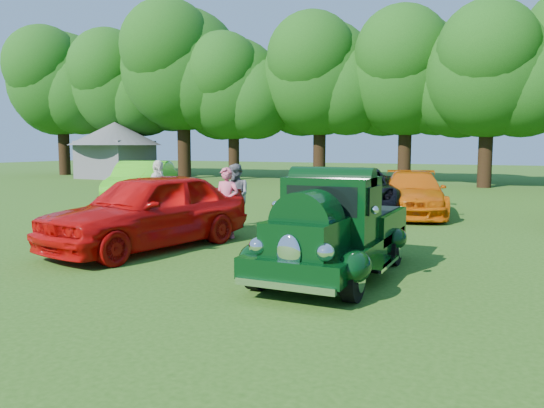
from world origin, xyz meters
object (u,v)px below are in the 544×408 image
at_px(back_car_black, 358,191).
at_px(spectator_grey, 236,196).
at_px(spectator_pink, 227,203).
at_px(spectator_white, 158,193).
at_px(back_car_lime, 143,184).
at_px(red_convertible, 148,210).
at_px(gazebo, 115,144).
at_px(hero_pickup, 335,232).
at_px(back_car_orange, 413,193).

distance_m(back_car_black, spectator_grey, 4.76).
xyz_separation_m(spectator_pink, spectator_white, (-2.86, 1.03, 0.06)).
relative_size(back_car_lime, back_car_black, 0.93).
bearing_deg(back_car_black, spectator_pink, -120.65).
bearing_deg(back_car_lime, red_convertible, -76.59).
relative_size(spectator_grey, gazebo, 0.27).
bearing_deg(hero_pickup, spectator_pink, 146.06).
height_order(hero_pickup, spectator_white, spectator_white).
xyz_separation_m(back_car_lime, back_car_orange, (9.56, 1.74, -0.13)).
bearing_deg(spectator_grey, spectator_white, -135.31).
bearing_deg(spectator_pink, hero_pickup, -39.23).
distance_m(back_car_black, spectator_white, 6.52).
bearing_deg(spectator_grey, back_car_black, 92.66).
xyz_separation_m(red_convertible, gazebo, (-18.51, 19.72, 1.56)).
height_order(red_convertible, spectator_grey, spectator_grey).
xyz_separation_m(hero_pickup, red_convertible, (-4.46, 0.51, 0.09)).
bearing_deg(back_car_lime, back_car_black, -17.63).
relative_size(hero_pickup, spectator_grey, 2.51).
xyz_separation_m(red_convertible, spectator_grey, (0.23, 3.49, 0.04)).
bearing_deg(gazebo, spectator_white, -45.45).
bearing_deg(spectator_white, red_convertible, -151.31).
xyz_separation_m(back_car_orange, spectator_grey, (-3.93, -4.71, 0.17)).
xyz_separation_m(red_convertible, spectator_white, (-1.99, 2.94, 0.08)).
relative_size(hero_pickup, back_car_black, 0.80).
height_order(hero_pickup, gazebo, gazebo).
bearing_deg(hero_pickup, spectator_grey, 136.61).
height_order(spectator_grey, gazebo, gazebo).
relative_size(hero_pickup, back_car_lime, 0.86).
distance_m(back_car_black, spectator_pink, 6.00).
height_order(red_convertible, spectator_pink, spectator_pink).
height_order(red_convertible, back_car_black, red_convertible).
bearing_deg(gazebo, spectator_grey, -40.90).
height_order(back_car_black, back_car_orange, back_car_black).
height_order(hero_pickup, spectator_grey, spectator_grey).
relative_size(back_car_black, spectator_white, 2.99).
relative_size(back_car_black, gazebo, 0.86).
bearing_deg(back_car_orange, spectator_grey, -142.58).
height_order(red_convertible, back_car_orange, red_convertible).
relative_size(hero_pickup, spectator_pink, 2.55).
bearing_deg(gazebo, back_car_black, -29.83).
bearing_deg(spectator_white, back_car_orange, -54.93).
bearing_deg(spectator_grey, back_car_lime, -176.97).
relative_size(red_convertible, back_car_lime, 0.96).
bearing_deg(hero_pickup, back_car_lime, 144.74).
bearing_deg(red_convertible, back_car_orange, 74.06).
distance_m(red_convertible, spectator_pink, 2.10).
distance_m(hero_pickup, spectator_grey, 5.82).
height_order(spectator_grey, spectator_white, spectator_white).
distance_m(hero_pickup, red_convertible, 4.49).
height_order(back_car_lime, back_car_orange, back_car_lime).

